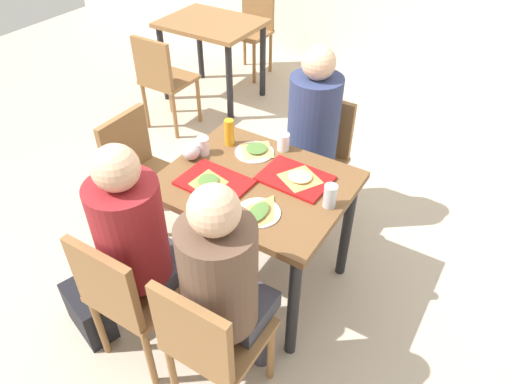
{
  "coord_description": "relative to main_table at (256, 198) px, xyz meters",
  "views": [
    {
      "loc": [
        1.03,
        -1.66,
        2.28
      ],
      "look_at": [
        0.0,
        0.0,
        0.69
      ],
      "focal_mm": 32.96,
      "sensor_mm": 36.0,
      "label": 1
    }
  ],
  "objects": [
    {
      "name": "background_chair_near",
      "position": [
        -1.64,
        1.1,
        -0.14
      ],
      "size": [
        0.4,
        0.4,
        0.87
      ],
      "color": "olive",
      "rests_on": "ground_plane"
    },
    {
      "name": "foil_bundle",
      "position": [
        -0.41,
        -0.02,
        0.17
      ],
      "size": [
        0.1,
        0.1,
        0.1
      ],
      "primitive_type": "sphere",
      "color": "silver",
      "rests_on": "main_table"
    },
    {
      "name": "plastic_cup_c",
      "position": [
        -0.39,
        0.06,
        0.17
      ],
      "size": [
        0.07,
        0.07,
        0.1
      ],
      "primitive_type": "cylinder",
      "color": "white",
      "rests_on": "main_table"
    },
    {
      "name": "handbag",
      "position": [
        -0.59,
        -0.79,
        -0.51
      ],
      "size": [
        0.35,
        0.25,
        0.28
      ],
      "primitive_type": "cube",
      "rotation": [
        0.0,
        0.0,
        -0.3
      ],
      "color": "black",
      "rests_on": "ground_plane"
    },
    {
      "name": "pizza_slice_d",
      "position": [
        0.15,
        -0.23,
        0.14
      ],
      "size": [
        0.14,
        0.24,
        0.02
      ],
      "color": "tan",
      "rests_on": "paper_plate_near_edge"
    },
    {
      "name": "background_chair_far",
      "position": [
        -1.64,
        2.57,
        -0.14
      ],
      "size": [
        0.4,
        0.4,
        0.87
      ],
      "color": "olive",
      "rests_on": "ground_plane"
    },
    {
      "name": "pizza_slice_b",
      "position": [
        0.2,
        0.12,
        0.14
      ],
      "size": [
        0.22,
        0.22,
        0.02
      ],
      "color": "tan",
      "rests_on": "tray_red_far"
    },
    {
      "name": "ground_plane",
      "position": [
        0.0,
        0.0,
        -0.66
      ],
      "size": [
        10.0,
        10.0,
        0.02
      ],
      "primitive_type": "cube",
      "color": "#B7A893"
    },
    {
      "name": "soda_can",
      "position": [
        0.41,
        0.02,
        0.18
      ],
      "size": [
        0.07,
        0.07,
        0.12
      ],
      "primitive_type": "cylinder",
      "color": "#B7BCC6",
      "rests_on": "main_table"
    },
    {
      "name": "tray_red_near",
      "position": [
        -0.17,
        -0.14,
        0.13
      ],
      "size": [
        0.37,
        0.27,
        0.02
      ],
      "primitive_type": "cube",
      "rotation": [
        0.0,
        0.0,
        -0.03
      ],
      "color": "#B21414",
      "rests_on": "main_table"
    },
    {
      "name": "main_table",
      "position": [
        0.0,
        0.0,
        0.0
      ],
      "size": [
        0.97,
        0.78,
        0.77
      ],
      "color": "brown",
      "rests_on": "ground_plane"
    },
    {
      "name": "plastic_cup_b",
      "position": [
        0.02,
        -0.33,
        0.17
      ],
      "size": [
        0.07,
        0.07,
        0.1
      ],
      "primitive_type": "cylinder",
      "color": "white",
      "rests_on": "main_table"
    },
    {
      "name": "chair_far_side",
      "position": [
        0.0,
        0.77,
        -0.14
      ],
      "size": [
        0.4,
        0.4,
        0.87
      ],
      "color": "olive",
      "rests_on": "ground_plane"
    },
    {
      "name": "person_far_side",
      "position": [
        -0.0,
        0.63,
        0.1
      ],
      "size": [
        0.32,
        0.42,
        1.28
      ],
      "color": "#383842",
      "rests_on": "ground_plane"
    },
    {
      "name": "chair_near_right",
      "position": [
        0.24,
        -0.77,
        -0.14
      ],
      "size": [
        0.4,
        0.4,
        0.87
      ],
      "color": "olive",
      "rests_on": "ground_plane"
    },
    {
      "name": "paper_plate_center",
      "position": [
        -0.15,
        0.22,
        0.12
      ],
      "size": [
        0.22,
        0.22,
        0.01
      ],
      "primitive_type": "cylinder",
      "color": "white",
      "rests_on": "main_table"
    },
    {
      "name": "pizza_slice_a",
      "position": [
        -0.19,
        -0.16,
        0.14
      ],
      "size": [
        0.22,
        0.23,
        0.02
      ],
      "color": "#C68C47",
      "rests_on": "tray_red_near"
    },
    {
      "name": "pizza_slice_c",
      "position": [
        -0.14,
        0.23,
        0.14
      ],
      "size": [
        0.18,
        0.19,
        0.02
      ],
      "color": "#DBAD60",
      "rests_on": "paper_plate_center"
    },
    {
      "name": "plastic_cup_a",
      "position": [
        -0.02,
        0.33,
        0.17
      ],
      "size": [
        0.07,
        0.07,
        0.1
      ],
      "primitive_type": "cylinder",
      "color": "white",
      "rests_on": "main_table"
    },
    {
      "name": "person_in_red",
      "position": [
        -0.24,
        -0.63,
        0.1
      ],
      "size": [
        0.32,
        0.42,
        1.28
      ],
      "color": "#383842",
      "rests_on": "ground_plane"
    },
    {
      "name": "chair_left_end",
      "position": [
        -0.87,
        0.0,
        -0.14
      ],
      "size": [
        0.4,
        0.4,
        0.87
      ],
      "color": "olive",
      "rests_on": "ground_plane"
    },
    {
      "name": "background_table",
      "position": [
        -1.64,
        1.84,
        -0.01
      ],
      "size": [
        0.9,
        0.7,
        0.77
      ],
      "color": "olive",
      "rests_on": "ground_plane"
    },
    {
      "name": "chair_near_left",
      "position": [
        -0.24,
        -0.77,
        -0.14
      ],
      "size": [
        0.4,
        0.4,
        0.87
      ],
      "color": "olive",
      "rests_on": "ground_plane"
    },
    {
      "name": "person_in_brown_jacket",
      "position": [
        0.24,
        -0.63,
        0.1
      ],
      "size": [
        0.32,
        0.42,
        1.28
      ],
      "color": "#383842",
      "rests_on": "ground_plane"
    },
    {
      "name": "paper_plate_near_edge",
      "position": [
        0.15,
        -0.22,
        0.12
      ],
      "size": [
        0.22,
        0.22,
        0.01
      ],
      "primitive_type": "cylinder",
      "color": "white",
      "rests_on": "main_table"
    },
    {
      "name": "tray_red_far",
      "position": [
        0.17,
        0.12,
        0.13
      ],
      "size": [
        0.37,
        0.27,
        0.02
      ],
      "primitive_type": "cube",
      "rotation": [
        0.0,
        0.0,
        -0.04
      ],
      "color": "#B21414",
      "rests_on": "main_table"
    },
    {
      "name": "condiment_bottle",
      "position": [
        -0.31,
        0.22,
        0.2
      ],
      "size": [
        0.06,
        0.06,
        0.16
      ],
      "primitive_type": "cylinder",
      "color": "orange",
      "rests_on": "main_table"
    }
  ]
}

